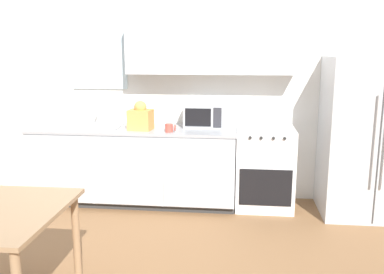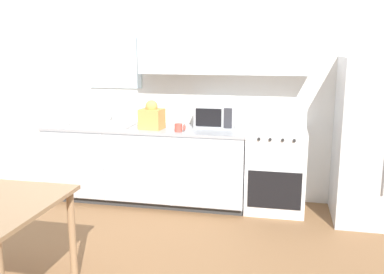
# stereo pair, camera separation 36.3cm
# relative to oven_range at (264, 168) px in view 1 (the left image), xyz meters

# --- Properties ---
(wall_back) EXTENTS (12.00, 0.38, 2.70)m
(wall_back) POSITION_rel_oven_range_xyz_m (-1.10, 0.30, 0.97)
(wall_back) COLOR silver
(wall_back) RESTS_ON ground_plane
(kitchen_counter) EXTENTS (2.36, 0.68, 0.89)m
(kitchen_counter) POSITION_rel_oven_range_xyz_m (-1.50, -0.03, -0.01)
(kitchen_counter) COLOR #333333
(kitchen_counter) RESTS_ON ground_plane
(oven_range) EXTENTS (0.64, 0.61, 0.92)m
(oven_range) POSITION_rel_oven_range_xyz_m (0.00, 0.00, 0.00)
(oven_range) COLOR white
(oven_range) RESTS_ON ground_plane
(refrigerator) EXTENTS (0.94, 0.80, 1.71)m
(refrigerator) POSITION_rel_oven_range_xyz_m (1.08, -0.08, 0.39)
(refrigerator) COLOR silver
(refrigerator) RESTS_ON ground_plane
(kitchen_sink) EXTENTS (0.63, 0.45, 0.21)m
(kitchen_sink) POSITION_rel_oven_range_xyz_m (-1.97, -0.02, 0.45)
(kitchen_sink) COLOR #B7BABC
(kitchen_sink) RESTS_ON kitchen_counter
(microwave) EXTENTS (0.45, 0.33, 0.28)m
(microwave) POSITION_rel_oven_range_xyz_m (-0.70, 0.11, 0.58)
(microwave) COLOR #B7BABC
(microwave) RESTS_ON kitchen_counter
(coffee_mug) EXTENTS (0.12, 0.08, 0.09)m
(coffee_mug) POSITION_rel_oven_range_xyz_m (-1.04, -0.24, 0.48)
(coffee_mug) COLOR #BF4C3F
(coffee_mug) RESTS_ON kitchen_counter
(grocery_bag_0) EXTENTS (0.27, 0.24, 0.33)m
(grocery_bag_0) POSITION_rel_oven_range_xyz_m (-1.39, -0.14, 0.58)
(grocery_bag_0) COLOR #DB994C
(grocery_bag_0) RESTS_ON kitchen_counter
(grocery_bag_1) EXTENTS (0.20, 0.18, 0.23)m
(grocery_bag_1) POSITION_rel_oven_range_xyz_m (-2.49, -0.23, 0.54)
(grocery_bag_1) COLOR silver
(grocery_bag_1) RESTS_ON kitchen_counter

